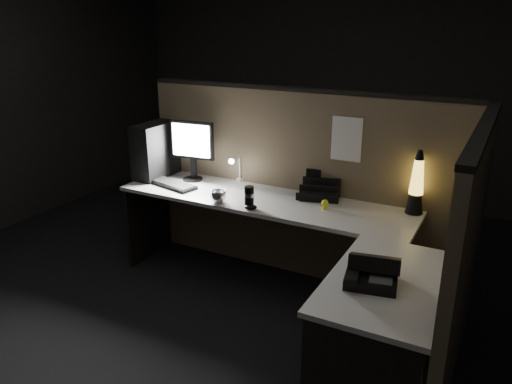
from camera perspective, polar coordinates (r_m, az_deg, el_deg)
The scene contains 17 objects.
floor at distance 3.57m, azimuth -1.62°, elevation -15.19°, with size 6.00×6.00×0.00m, color black.
room_shell at distance 2.98m, azimuth -1.92°, elevation 11.53°, with size 6.00×6.00×6.00m.
partition_back at distance 3.99m, azimuth 4.87°, elevation 0.61°, with size 2.66×0.06×1.50m, color brown.
partition_right at distance 2.95m, azimuth 22.65°, elevation -7.86°, with size 0.06×1.66×1.50m, color brown.
desk at distance 3.41m, azimuth 3.03°, elevation -5.75°, with size 2.60×1.60×0.73m.
pc_tower at distance 4.34m, azimuth -11.41°, elevation 4.71°, with size 0.20×0.44×0.46m, color black.
monitor at distance 4.18m, azimuth -7.30°, elevation 5.36°, with size 0.39×0.17×0.50m.
keyboard at distance 4.13m, azimuth -9.69°, elevation 0.91°, with size 0.47×0.16×0.02m, color black.
mouse at distance 3.55m, azimuth -0.61°, elevation -1.73°, with size 0.09×0.06×0.04m, color black.
clip_lamp at distance 4.08m, azimuth -2.34°, elevation 2.76°, with size 0.04×0.18×0.23m.
organizer at distance 3.83m, azimuth 7.41°, elevation 0.16°, with size 0.34×0.32×0.22m.
lava_lamp at distance 3.61m, azimuth 17.85°, elevation 0.50°, with size 0.12×0.12×0.45m.
travel_mug at distance 3.56m, azimuth -0.79°, elevation -0.60°, with size 0.07×0.07×0.16m, color black.
steel_mug at distance 3.69m, azimuth -4.33°, elevation -0.51°, with size 0.11×0.11×0.09m, color silver.
figurine at distance 3.58m, azimuth 7.88°, elevation -1.27°, with size 0.05×0.05×0.05m, color yellow.
pinned_paper at distance 3.71m, azimuth 10.30°, elevation 5.96°, with size 0.23×0.00×0.33m, color white.
desk_phone at distance 2.65m, azimuth 13.07°, elevation -8.92°, with size 0.30×0.30×0.16m.
Camera 1 is at (1.47, -2.56, 2.02)m, focal length 35.00 mm.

